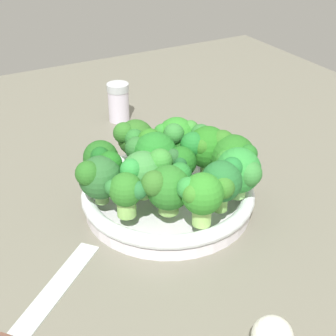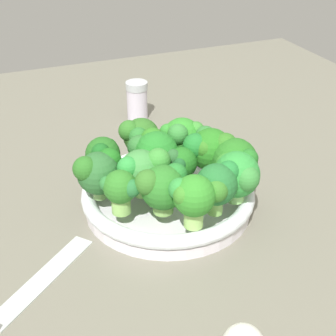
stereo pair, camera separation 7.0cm
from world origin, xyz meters
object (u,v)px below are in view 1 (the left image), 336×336
(broccoli_floret_1, at_px, (101,159))
(broccoli_floret_8, at_px, (179,163))
(broccoli_floret_9, at_px, (176,136))
(broccoli_floret_3, at_px, (144,171))
(broccoli_floret_4, at_px, (223,182))
(broccoli_floret_5, at_px, (135,138))
(broccoli_floret_6, at_px, (126,192))
(broccoli_floret_0, at_px, (100,175))
(bowl, at_px, (168,197))
(broccoli_floret_7, at_px, (205,146))
(broccoli_floret_2, at_px, (167,187))
(broccoli_floret_11, at_px, (232,155))
(pepper_shaker, at_px, (118,102))
(broccoli_floret_12, at_px, (152,152))
(broccoli_floret_10, at_px, (199,195))
(broccoli_floret_13, at_px, (238,170))

(broccoli_floret_1, bearing_deg, broccoli_floret_8, -120.86)
(broccoli_floret_9, bearing_deg, broccoli_floret_3, 126.64)
(broccoli_floret_4, bearing_deg, broccoli_floret_8, 12.36)
(broccoli_floret_5, relative_size, broccoli_floret_6, 1.17)
(broccoli_floret_9, bearing_deg, broccoli_floret_0, 107.38)
(broccoli_floret_8, bearing_deg, broccoli_floret_3, 95.75)
(broccoli_floret_5, distance_m, broccoli_floret_6, 0.13)
(bowl, distance_m, broccoli_floret_6, 0.10)
(broccoli_floret_7, distance_m, broccoli_floret_8, 0.05)
(broccoli_floret_2, relative_size, broccoli_floret_11, 0.96)
(broccoli_floret_0, bearing_deg, broccoli_floret_9, -72.62)
(broccoli_floret_6, distance_m, pepper_shaker, 0.37)
(pepper_shaker, bearing_deg, broccoli_floret_12, 165.78)
(pepper_shaker, bearing_deg, broccoli_floret_10, 170.12)
(broccoli_floret_1, bearing_deg, broccoli_floret_12, -109.39)
(broccoli_floret_0, height_order, broccoli_floret_11, broccoli_floret_11)
(broccoli_floret_3, height_order, broccoli_floret_4, same)
(broccoli_floret_1, relative_size, broccoli_floret_2, 0.92)
(broccoli_floret_0, distance_m, broccoli_floret_13, 0.18)
(broccoli_floret_13, height_order, pepper_shaker, broccoli_floret_13)
(broccoli_floret_2, bearing_deg, broccoli_floret_8, -43.01)
(broccoli_floret_1, relative_size, broccoli_floret_6, 1.10)
(broccoli_floret_1, bearing_deg, broccoli_floret_0, 155.87)
(broccoli_floret_2, distance_m, broccoli_floret_7, 0.11)
(broccoli_floret_8, relative_size, broccoli_floret_11, 0.79)
(broccoli_floret_5, bearing_deg, broccoli_floret_3, 161.82)
(broccoli_floret_1, distance_m, broccoli_floret_8, 0.11)
(broccoli_floret_3, relative_size, broccoli_floret_7, 0.98)
(bowl, relative_size, broccoli_floret_4, 3.50)
(broccoli_floret_0, bearing_deg, pepper_shaker, -27.85)
(broccoli_floret_8, distance_m, pepper_shaker, 0.31)
(broccoli_floret_3, relative_size, broccoli_floret_12, 0.96)
(broccoli_floret_3, bearing_deg, broccoli_floret_0, 69.70)
(broccoli_floret_3, bearing_deg, broccoli_floret_8, -84.25)
(broccoli_floret_3, distance_m, broccoli_floret_7, 0.11)
(broccoli_floret_5, distance_m, broccoli_floret_8, 0.09)
(broccoli_floret_10, bearing_deg, broccoli_floret_9, -19.56)
(broccoli_floret_3, distance_m, broccoli_floret_9, 0.11)
(broccoli_floret_1, xyz_separation_m, broccoli_floret_13, (-0.12, -0.15, 0.00))
(broccoli_floret_4, relative_size, broccoli_floret_7, 0.96)
(broccoli_floret_7, distance_m, broccoli_floret_9, 0.05)
(broccoli_floret_0, xyz_separation_m, broccoli_floret_4, (-0.09, -0.13, 0.00))
(broccoli_floret_2, bearing_deg, broccoli_floret_9, -34.85)
(broccoli_floret_13, bearing_deg, broccoli_floret_3, 63.32)
(broccoli_floret_2, bearing_deg, broccoli_floret_3, 13.06)
(broccoli_floret_11, relative_size, broccoli_floret_13, 1.03)
(broccoli_floret_13, bearing_deg, broccoli_floret_10, 110.88)
(broccoli_floret_6, relative_size, broccoli_floret_13, 0.83)
(broccoli_floret_9, xyz_separation_m, broccoli_floret_10, (-0.15, 0.05, -0.00))
(broccoli_floret_2, height_order, broccoli_floret_12, broccoli_floret_12)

